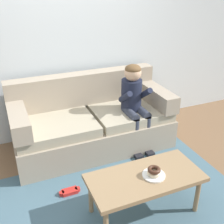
# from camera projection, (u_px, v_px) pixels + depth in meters

# --- Properties ---
(ground) EXTENTS (10.00, 10.00, 0.00)m
(ground) POSITION_uv_depth(u_px,v_px,m) (109.00, 186.00, 3.06)
(ground) COLOR brown
(wall_back) EXTENTS (8.00, 0.10, 2.80)m
(wall_back) POSITION_uv_depth(u_px,v_px,m) (67.00, 33.00, 3.60)
(wall_back) COLOR silver
(wall_back) RESTS_ON ground
(area_rug) EXTENTS (2.52, 1.61, 0.01)m
(area_rug) POSITION_uv_depth(u_px,v_px,m) (119.00, 200.00, 2.85)
(area_rug) COLOR #476675
(area_rug) RESTS_ON ground
(couch) EXTENTS (1.99, 0.90, 0.92)m
(couch) POSITION_uv_depth(u_px,v_px,m) (92.00, 123.00, 3.65)
(couch) COLOR tan
(couch) RESTS_ON ground
(coffee_table) EXTENTS (1.05, 0.50, 0.43)m
(coffee_table) POSITION_uv_depth(u_px,v_px,m) (145.00, 180.00, 2.56)
(coffee_table) COLOR #937551
(coffee_table) RESTS_ON ground
(person_child) EXTENTS (0.34, 0.58, 1.10)m
(person_child) POSITION_uv_depth(u_px,v_px,m) (134.00, 99.00, 3.51)
(person_child) COLOR #1E2338
(person_child) RESTS_ON ground
(plate) EXTENTS (0.21, 0.21, 0.01)m
(plate) POSITION_uv_depth(u_px,v_px,m) (154.00, 175.00, 2.53)
(plate) COLOR white
(plate) RESTS_ON coffee_table
(donut) EXTENTS (0.12, 0.12, 0.04)m
(donut) POSITION_uv_depth(u_px,v_px,m) (154.00, 173.00, 2.52)
(donut) COLOR beige
(donut) RESTS_ON plate
(donut_second) EXTENTS (0.17, 0.17, 0.04)m
(donut_second) POSITION_uv_depth(u_px,v_px,m) (154.00, 170.00, 2.51)
(donut_second) COLOR #422619
(donut_second) RESTS_ON donut
(toy_controller) EXTENTS (0.23, 0.09, 0.05)m
(toy_controller) POSITION_uv_depth(u_px,v_px,m) (70.00, 192.00, 2.94)
(toy_controller) COLOR red
(toy_controller) RESTS_ON ground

